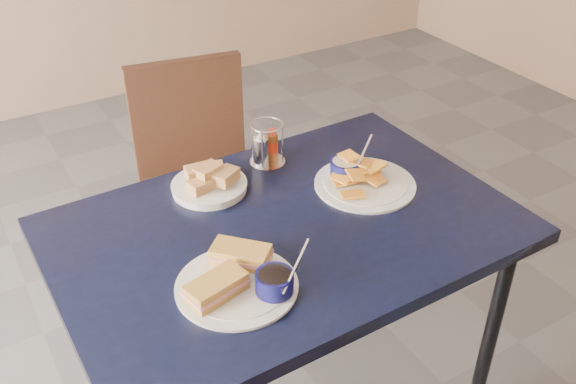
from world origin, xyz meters
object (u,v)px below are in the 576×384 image
chair_far (194,166)px  sandwich_plate (240,278)px  plantain_plate (358,178)px  bread_basket (209,182)px  dining_table (286,244)px  condiment_caddy (265,147)px

chair_far → sandwich_plate: 0.99m
plantain_plate → bread_basket: (-0.39, 0.19, 0.01)m
dining_table → sandwich_plate: sandwich_plate is taller
plantain_plate → sandwich_plate: bearing=-156.1°
dining_table → condiment_caddy: size_ratio=8.99×
bread_basket → condiment_caddy: bearing=13.3°
bread_basket → plantain_plate: bearing=-25.8°
dining_table → chair_far: chair_far is taller
dining_table → bread_basket: (-0.11, 0.25, 0.09)m
sandwich_plate → condiment_caddy: size_ratio=2.28×
sandwich_plate → bread_basket: 0.42m
dining_table → sandwich_plate: bearing=-144.3°
plantain_plate → condiment_caddy: condiment_caddy is taller
chair_far → bread_basket: bearing=-106.7°
chair_far → sandwich_plate: (-0.26, -0.92, 0.26)m
sandwich_plate → dining_table: bearing=35.7°
dining_table → bread_basket: bearing=112.5°
plantain_plate → condiment_caddy: size_ratio=2.17×
dining_table → bread_basket: bread_basket is taller
sandwich_plate → condiment_caddy: condiment_caddy is taller
sandwich_plate → chair_far: bearing=74.0°
dining_table → sandwich_plate: 0.28m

